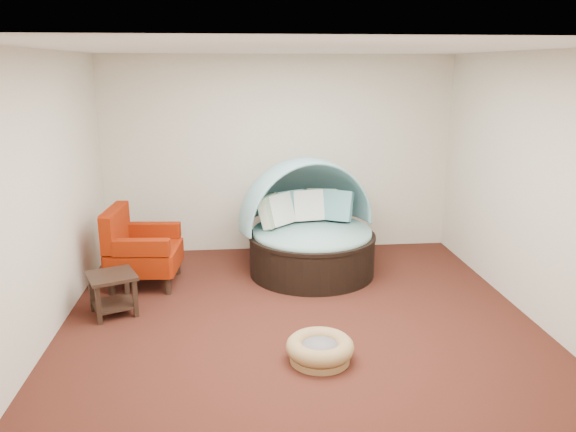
{
  "coord_description": "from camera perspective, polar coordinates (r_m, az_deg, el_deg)",
  "views": [
    {
      "loc": [
        -0.64,
        -5.48,
        2.65
      ],
      "look_at": [
        -0.06,
        0.6,
        1.0
      ],
      "focal_mm": 35.0,
      "sensor_mm": 36.0,
      "label": 1
    }
  ],
  "objects": [
    {
      "name": "red_armchair",
      "position": [
        7.17,
        -14.88,
        -3.29
      ],
      "size": [
        0.9,
        0.9,
        0.98
      ],
      "rotation": [
        0.0,
        0.0,
        -0.08
      ],
      "color": "black",
      "rests_on": "floor"
    },
    {
      "name": "wall_right",
      "position": [
        6.44,
        23.87,
        2.61
      ],
      "size": [
        0.0,
        5.0,
        5.0
      ],
      "primitive_type": "plane",
      "rotation": [
        1.57,
        0.0,
        -1.57
      ],
      "color": "beige",
      "rests_on": "floor"
    },
    {
      "name": "wall_left",
      "position": [
        5.92,
        -23.66,
        1.63
      ],
      "size": [
        0.0,
        5.0,
        5.0
      ],
      "primitive_type": "plane",
      "rotation": [
        1.57,
        0.0,
        1.57
      ],
      "color": "beige",
      "rests_on": "floor"
    },
    {
      "name": "wall_front",
      "position": [
        3.29,
        6.22,
        -7.27
      ],
      "size": [
        5.0,
        0.0,
        5.0
      ],
      "primitive_type": "plane",
      "rotation": [
        -1.57,
        0.0,
        0.0
      ],
      "color": "beige",
      "rests_on": "floor"
    },
    {
      "name": "side_table",
      "position": [
        6.44,
        -17.39,
        -7.03
      ],
      "size": [
        0.63,
        0.63,
        0.46
      ],
      "rotation": [
        0.0,
        0.0,
        0.41
      ],
      "color": "black",
      "rests_on": "floor"
    },
    {
      "name": "wall_back",
      "position": [
        8.1,
        -0.89,
        6.22
      ],
      "size": [
        5.0,
        0.0,
        5.0
      ],
      "primitive_type": "plane",
      "rotation": [
        1.57,
        0.0,
        0.0
      ],
      "color": "beige",
      "rests_on": "floor"
    },
    {
      "name": "canopy_daybed",
      "position": [
        7.3,
        2.14,
        -0.43
      ],
      "size": [
        2.08,
        2.05,
        1.5
      ],
      "rotation": [
        0.0,
        0.0,
        0.3
      ],
      "color": "black",
      "rests_on": "floor"
    },
    {
      "name": "pet_basket",
      "position": [
        5.32,
        3.26,
        -13.36
      ],
      "size": [
        0.72,
        0.72,
        0.22
      ],
      "rotation": [
        0.0,
        0.0,
        0.16
      ],
      "color": "brown",
      "rests_on": "floor"
    },
    {
      "name": "floor",
      "position": [
        6.12,
        1.09,
        -10.56
      ],
      "size": [
        5.0,
        5.0,
        0.0
      ],
      "primitive_type": "plane",
      "color": "#481D14",
      "rests_on": "ground"
    },
    {
      "name": "ceiling",
      "position": [
        5.52,
        1.24,
        16.66
      ],
      "size": [
        5.0,
        5.0,
        0.0
      ],
      "primitive_type": "plane",
      "rotation": [
        3.14,
        0.0,
        0.0
      ],
      "color": "white",
      "rests_on": "wall_back"
    }
  ]
}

